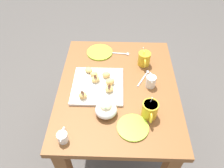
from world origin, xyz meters
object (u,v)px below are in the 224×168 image
object	(u,v)px
coffee_mug_mustard_left	(144,59)
coffee_mug_mustard_right	(150,110)
chocolate_sauce_pitcher	(63,137)
beignet_1	(106,75)
beignet_5	(110,82)
beignet_0	(94,74)
beignet_6	(109,89)
dining_table	(118,102)
beignet_2	(83,95)
saucer_lime_left	(100,52)
cream_pitcher_white	(151,81)
pastry_plate_square	(98,86)
ice_cream_bowl	(106,109)
beignet_4	(89,70)
saucer_lime_right	(133,127)
beignet_3	(95,79)

from	to	relation	value
coffee_mug_mustard_left	coffee_mug_mustard_right	bearing A→B (deg)	-0.00
chocolate_sauce_pitcher	beignet_1	size ratio (longest dim) A/B	1.86
chocolate_sauce_pitcher	beignet_5	xyz separation A→B (m)	(-0.37, 0.22, 0.00)
beignet_0	beignet_6	xyz separation A→B (m)	(0.12, 0.10, 0.00)
dining_table	beignet_1	bearing A→B (deg)	-129.36
coffee_mug_mustard_right	beignet_6	xyz separation A→B (m)	(-0.16, -0.22, -0.02)
chocolate_sauce_pitcher	beignet_2	xyz separation A→B (m)	(-0.26, 0.07, 0.00)
coffee_mug_mustard_left	saucer_lime_left	world-z (taller)	coffee_mug_mustard_left
cream_pitcher_white	beignet_6	bearing A→B (deg)	-74.77
dining_table	beignet_5	size ratio (longest dim) A/B	16.60
pastry_plate_square	beignet_6	bearing A→B (deg)	56.72
dining_table	coffee_mug_mustard_right	world-z (taller)	coffee_mug_mustard_right
chocolate_sauce_pitcher	ice_cream_bowl	bearing A→B (deg)	129.46
coffee_mug_mustard_right	beignet_4	xyz separation A→B (m)	(-0.32, -0.36, -0.02)
beignet_5	saucer_lime_left	bearing A→B (deg)	-164.99
chocolate_sauce_pitcher	beignet_1	xyz separation A→B (m)	(-0.44, 0.19, 0.00)
chocolate_sauce_pitcher	cream_pitcher_white	bearing A→B (deg)	129.93
cream_pitcher_white	saucer_lime_right	size ratio (longest dim) A/B	0.64
dining_table	beignet_4	bearing A→B (deg)	-118.81
saucer_lime_right	coffee_mug_mustard_right	bearing A→B (deg)	132.79
saucer_lime_left	coffee_mug_mustard_left	bearing A→B (deg)	69.60
chocolate_sauce_pitcher	beignet_1	world-z (taller)	chocolate_sauce_pitcher
beignet_2	beignet_4	xyz separation A→B (m)	(-0.22, 0.01, -0.00)
coffee_mug_mustard_right	beignet_6	world-z (taller)	coffee_mug_mustard_right
cream_pitcher_white	beignet_4	distance (m)	0.40
coffee_mug_mustard_right	beignet_5	size ratio (longest dim) A/B	2.65
beignet_2	beignet_5	bearing A→B (deg)	125.56
beignet_0	saucer_lime_left	bearing A→B (deg)	176.37
ice_cream_bowl	beignet_6	distance (m)	0.15
chocolate_sauce_pitcher	saucer_lime_left	xyz separation A→B (m)	(-0.70, 0.13, -0.03)
beignet_3	ice_cream_bowl	bearing A→B (deg)	18.41
beignet_0	coffee_mug_mustard_right	bearing A→B (deg)	48.75
coffee_mug_mustard_left	beignet_5	world-z (taller)	coffee_mug_mustard_left
pastry_plate_square	saucer_lime_left	size ratio (longest dim) A/B	1.68
coffee_mug_mustard_left	beignet_2	bearing A→B (deg)	-49.02
dining_table	beignet_0	world-z (taller)	beignet_0
coffee_mug_mustard_left	beignet_1	xyz separation A→B (m)	(0.15, -0.24, -0.01)
cream_pitcher_white	beignet_5	size ratio (longest dim) A/B	1.90
chocolate_sauce_pitcher	saucer_lime_left	world-z (taller)	chocolate_sauce_pitcher
beignet_2	cream_pitcher_white	bearing A→B (deg)	107.35
saucer_lime_left	beignet_5	distance (m)	0.34
beignet_0	beignet_3	xyz separation A→B (m)	(0.05, 0.01, 0.00)
beignet_2	pastry_plate_square	bearing A→B (deg)	143.52
coffee_mug_mustard_right	saucer_lime_left	bearing A→B (deg)	-150.30
coffee_mug_mustard_right	beignet_1	xyz separation A→B (m)	(-0.27, -0.24, -0.02)
saucer_lime_left	beignet_2	world-z (taller)	beignet_2
dining_table	chocolate_sauce_pitcher	size ratio (longest dim) A/B	9.91
chocolate_sauce_pitcher	beignet_4	bearing A→B (deg)	170.91
pastry_plate_square	chocolate_sauce_pitcher	distance (m)	0.39
beignet_2	ice_cream_bowl	bearing A→B (deg)	55.09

